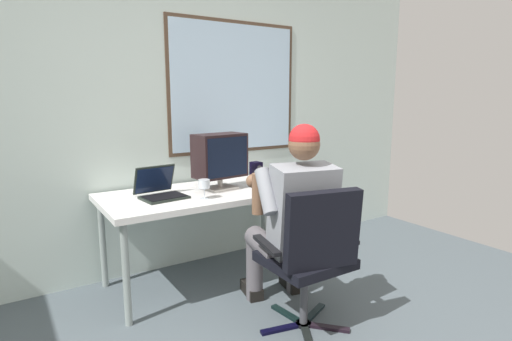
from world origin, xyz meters
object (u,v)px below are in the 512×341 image
(laptop, at_px, (160,189))
(desk_speaker, at_px, (256,171))
(office_chair, at_px, (313,251))
(person_seated, at_px, (294,218))
(cd_case, at_px, (280,186))
(wine_glass, at_px, (204,185))
(desk, at_px, (208,198))
(crt_monitor, at_px, (220,156))

(laptop, relative_size, desk_speaker, 2.22)
(office_chair, height_order, laptop, laptop)
(person_seated, bearing_deg, desk_speaker, 71.24)
(office_chair, relative_size, cd_case, 5.99)
(cd_case, bearing_deg, laptop, 168.65)
(person_seated, xyz_separation_m, cd_case, (0.33, 0.61, 0.06))
(office_chair, relative_size, person_seated, 0.72)
(wine_glass, relative_size, cd_case, 0.90)
(desk, xyz_separation_m, crt_monitor, (0.11, 0.00, 0.32))
(crt_monitor, bearing_deg, desk, -178.91)
(desk, distance_m, office_chair, 1.05)
(person_seated, bearing_deg, crt_monitor, 98.49)
(desk_speaker, bearing_deg, office_chair, -107.15)
(desk, xyz_separation_m, desk_speaker, (0.55, 0.17, 0.13))
(desk, xyz_separation_m, cd_case, (0.56, -0.18, 0.06))
(desk_speaker, bearing_deg, person_seated, -108.76)
(crt_monitor, distance_m, cd_case, 0.55)
(desk, bearing_deg, crt_monitor, 1.09)
(crt_monitor, bearing_deg, cd_case, -21.44)
(desk, xyz_separation_m, person_seated, (0.23, -0.78, 0.00))
(office_chair, bearing_deg, wine_glass, 111.31)
(wine_glass, height_order, cd_case, wine_glass)
(office_chair, height_order, crt_monitor, crt_monitor)
(desk, bearing_deg, laptop, 178.02)
(crt_monitor, bearing_deg, office_chair, -85.87)
(desk, distance_m, crt_monitor, 0.33)
(wine_glass, xyz_separation_m, desk_speaker, (0.68, 0.39, -0.02))
(crt_monitor, bearing_deg, wine_glass, -137.90)
(person_seated, height_order, cd_case, person_seated)
(laptop, bearing_deg, crt_monitor, -1.29)
(laptop, height_order, cd_case, laptop)
(office_chair, xyz_separation_m, wine_glass, (-0.31, 0.81, 0.29))
(laptop, xyz_separation_m, cd_case, (0.94, -0.19, -0.05))
(laptop, relative_size, wine_glass, 2.45)
(desk, relative_size, person_seated, 1.24)
(wine_glass, relative_size, desk_speaker, 0.91)
(office_chair, xyz_separation_m, desk_speaker, (0.37, 1.20, 0.26))
(desk, distance_m, laptop, 0.39)
(desk, relative_size, crt_monitor, 3.67)
(laptop, bearing_deg, office_chair, -61.58)
(laptop, bearing_deg, cd_case, -11.35)
(cd_case, bearing_deg, desk, 162.66)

